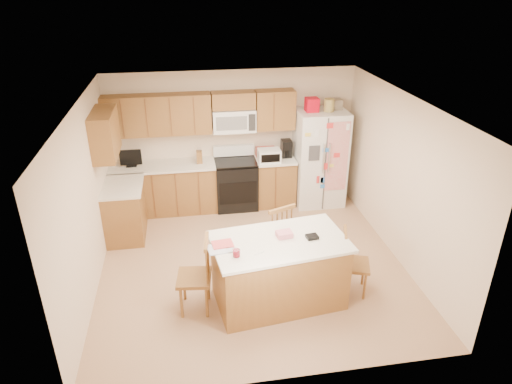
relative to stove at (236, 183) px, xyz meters
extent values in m
plane|color=#A17E5D|center=(0.00, -1.94, -0.47)|extent=(4.50, 4.50, 0.00)
cube|color=beige|center=(0.00, 0.31, 0.78)|extent=(4.50, 0.10, 2.50)
cube|color=beige|center=(0.00, -4.19, 0.78)|extent=(4.50, 0.10, 2.50)
cube|color=beige|center=(-2.25, -1.94, 0.78)|extent=(0.10, 4.50, 2.50)
cube|color=beige|center=(2.25, -1.94, 0.78)|extent=(0.10, 4.50, 2.50)
cube|color=white|center=(0.00, -1.94, 2.03)|extent=(4.50, 4.50, 0.04)
cube|color=olive|center=(-1.31, 0.01, -0.03)|extent=(1.87, 0.60, 0.88)
cube|color=olive|center=(0.74, 0.01, -0.03)|extent=(0.72, 0.60, 0.88)
cube|color=olive|center=(-1.95, -0.76, -0.03)|extent=(0.60, 0.95, 0.88)
cube|color=silver|center=(-1.31, 0.00, 0.43)|extent=(1.87, 0.64, 0.04)
cube|color=silver|center=(0.74, 0.00, 0.43)|extent=(0.72, 0.64, 0.04)
cube|color=silver|center=(-1.94, -0.76, 0.43)|extent=(0.64, 0.95, 0.04)
cube|color=olive|center=(-1.32, 0.15, 1.33)|extent=(1.85, 0.33, 0.70)
cube|color=olive|center=(0.75, 0.15, 1.33)|extent=(0.70, 0.33, 0.70)
cube|color=olive|center=(0.00, 0.15, 1.53)|extent=(0.76, 0.33, 0.29)
cube|color=olive|center=(-2.08, -0.76, 1.33)|extent=(0.33, 0.95, 0.70)
cube|color=brown|center=(-1.90, -0.02, 1.33)|extent=(0.02, 0.01, 0.66)
cube|color=brown|center=(-1.90, -0.29, -0.03)|extent=(0.02, 0.01, 0.84)
cube|color=brown|center=(-1.50, -0.02, 1.33)|extent=(0.02, 0.01, 0.66)
cube|color=brown|center=(-1.50, -0.29, -0.03)|extent=(0.02, 0.01, 0.84)
cube|color=brown|center=(-1.10, -0.02, 1.33)|extent=(0.02, 0.01, 0.66)
cube|color=brown|center=(-1.10, -0.29, -0.03)|extent=(0.02, 0.01, 0.84)
cube|color=brown|center=(-0.70, -0.02, 1.33)|extent=(0.01, 0.01, 0.66)
cube|color=brown|center=(-0.70, -0.29, -0.03)|extent=(0.01, 0.01, 0.84)
cube|color=brown|center=(0.70, -0.02, 1.33)|extent=(0.01, 0.01, 0.66)
cube|color=brown|center=(0.70, -0.29, -0.03)|extent=(0.01, 0.01, 0.84)
cube|color=white|center=(0.00, 0.12, 1.18)|extent=(0.76, 0.38, 0.40)
cube|color=slate|center=(-0.06, -0.07, 1.18)|extent=(0.54, 0.01, 0.24)
cube|color=#262626|center=(0.30, -0.07, 1.18)|extent=(0.12, 0.01, 0.30)
cube|color=olive|center=(-0.65, 0.01, 0.56)|extent=(0.10, 0.14, 0.22)
cube|color=black|center=(-1.85, 0.03, 0.46)|extent=(0.18, 0.12, 0.02)
cube|color=black|center=(-1.85, 0.03, 0.62)|extent=(0.38, 0.03, 0.28)
cube|color=#B1392E|center=(0.58, 0.09, 0.54)|extent=(0.35, 0.22, 0.18)
cube|color=white|center=(0.60, -0.14, 0.56)|extent=(0.40, 0.28, 0.23)
cube|color=black|center=(0.60, -0.28, 0.56)|extent=(0.34, 0.01, 0.15)
cube|color=black|center=(0.96, 0.06, 0.61)|extent=(0.18, 0.22, 0.32)
cylinder|color=black|center=(0.96, -0.01, 0.54)|extent=(0.12, 0.12, 0.12)
cube|color=black|center=(0.00, -0.01, -0.03)|extent=(0.76, 0.64, 0.88)
cube|color=black|center=(0.00, -0.33, -0.05)|extent=(0.68, 0.01, 0.42)
cube|color=black|center=(0.00, -0.01, 0.43)|extent=(0.76, 0.64, 0.03)
cube|color=white|center=(0.00, 0.25, 0.56)|extent=(0.76, 0.10, 0.20)
cube|color=white|center=(1.57, -0.06, 0.43)|extent=(0.90, 0.75, 1.80)
cube|color=#4C4C4C|center=(1.57, -0.44, 0.43)|extent=(0.02, 0.01, 1.75)
cube|color=silver|center=(1.52, -0.47, 0.58)|extent=(0.02, 0.03, 0.55)
cube|color=silver|center=(1.62, -0.47, 0.58)|extent=(0.02, 0.03, 0.55)
cube|color=#3F3F44|center=(1.35, -0.44, 0.68)|extent=(0.20, 0.01, 0.28)
cube|color=#D84C59|center=(1.77, -0.44, 0.58)|extent=(0.42, 0.01, 1.30)
cube|color=red|center=(1.37, -0.06, 1.45)|extent=(0.22, 0.22, 0.24)
cylinder|color=#A7944C|center=(1.67, -0.11, 1.44)|extent=(0.18, 0.18, 0.22)
cube|color=gray|center=(1.85, 0.02, 1.42)|extent=(0.18, 0.20, 0.18)
cube|color=olive|center=(0.22, -2.85, -0.02)|extent=(1.74, 1.12, 0.90)
cube|color=silver|center=(0.22, -2.85, 0.45)|extent=(1.83, 1.20, 0.04)
cylinder|color=red|center=(-0.37, -3.12, 0.50)|extent=(0.08, 0.08, 0.06)
cylinder|color=white|center=(-0.37, -3.12, 0.51)|extent=(0.09, 0.09, 0.09)
cube|color=pink|center=(0.30, -2.77, 0.50)|extent=(0.22, 0.17, 0.07)
cube|color=black|center=(0.64, -2.87, 0.49)|extent=(0.16, 0.14, 0.04)
cube|color=white|center=(-0.55, -2.93, 0.47)|extent=(0.33, 0.28, 0.01)
cube|color=#D84C4C|center=(-0.51, -2.85, 0.49)|extent=(0.28, 0.23, 0.01)
cylinder|color=white|center=(-0.09, -3.11, 0.47)|extent=(0.13, 0.07, 0.01)
cube|color=olive|center=(-0.89, -2.84, 0.01)|extent=(0.48, 0.50, 0.05)
cylinder|color=olive|center=(-1.03, -2.64, -0.24)|extent=(0.04, 0.04, 0.46)
cylinder|color=olive|center=(-1.07, -3.01, -0.24)|extent=(0.04, 0.04, 0.46)
cylinder|color=olive|center=(-0.71, -2.68, -0.24)|extent=(0.04, 0.04, 0.46)
cylinder|color=olive|center=(-0.75, -3.04, -0.24)|extent=(0.04, 0.04, 0.46)
cylinder|color=olive|center=(-0.69, -2.70, 0.29)|extent=(0.02, 0.02, 0.52)
cylinder|color=olive|center=(-0.70, -2.78, 0.29)|extent=(0.02, 0.02, 0.52)
cylinder|color=olive|center=(-0.71, -2.86, 0.29)|extent=(0.02, 0.02, 0.52)
cylinder|color=olive|center=(-0.72, -2.94, 0.29)|extent=(0.02, 0.02, 0.52)
cylinder|color=olive|center=(-0.73, -3.02, 0.29)|extent=(0.02, 0.02, 0.52)
cube|color=olive|center=(-0.71, -2.86, 0.55)|extent=(0.09, 0.43, 0.05)
cube|color=olive|center=(0.32, -2.04, 0.02)|extent=(0.59, 0.58, 0.05)
cylinder|color=olive|center=(0.43, -1.81, -0.24)|extent=(0.04, 0.04, 0.47)
cylinder|color=olive|center=(0.09, -1.95, -0.24)|extent=(0.04, 0.04, 0.47)
cylinder|color=olive|center=(0.56, -2.12, -0.24)|extent=(0.04, 0.04, 0.47)
cylinder|color=olive|center=(0.21, -2.26, -0.24)|extent=(0.04, 0.04, 0.47)
cylinder|color=olive|center=(0.54, -2.15, 0.30)|extent=(0.02, 0.02, 0.53)
cylinder|color=olive|center=(0.47, -2.18, 0.30)|extent=(0.02, 0.02, 0.53)
cylinder|color=olive|center=(0.39, -2.21, 0.30)|extent=(0.02, 0.02, 0.53)
cylinder|color=olive|center=(0.32, -2.24, 0.30)|extent=(0.02, 0.02, 0.53)
cylinder|color=olive|center=(0.24, -2.27, 0.30)|extent=(0.02, 0.02, 0.53)
cube|color=olive|center=(0.39, -2.21, 0.57)|extent=(0.42, 0.20, 0.05)
cube|color=olive|center=(1.28, -2.83, -0.04)|extent=(0.49, 0.51, 0.04)
cylinder|color=olive|center=(1.37, -3.03, -0.27)|extent=(0.03, 0.03, 0.42)
cylinder|color=olive|center=(1.47, -2.72, -0.27)|extent=(0.03, 0.03, 0.42)
cylinder|color=olive|center=(1.09, -2.94, -0.27)|extent=(0.03, 0.03, 0.42)
cylinder|color=olive|center=(1.19, -2.63, -0.27)|extent=(0.03, 0.03, 0.42)
cylinder|color=olive|center=(1.08, -2.92, 0.21)|extent=(0.02, 0.02, 0.46)
cylinder|color=olive|center=(1.10, -2.85, 0.21)|extent=(0.02, 0.02, 0.46)
cylinder|color=olive|center=(1.13, -2.78, 0.21)|extent=(0.02, 0.02, 0.46)
cylinder|color=olive|center=(1.15, -2.71, 0.21)|extent=(0.02, 0.02, 0.46)
cylinder|color=olive|center=(1.17, -2.64, 0.21)|extent=(0.02, 0.02, 0.46)
cube|color=olive|center=(1.13, -2.78, 0.45)|extent=(0.16, 0.38, 0.05)
camera|label=1|loc=(-0.88, -7.70, 3.55)|focal=32.00mm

